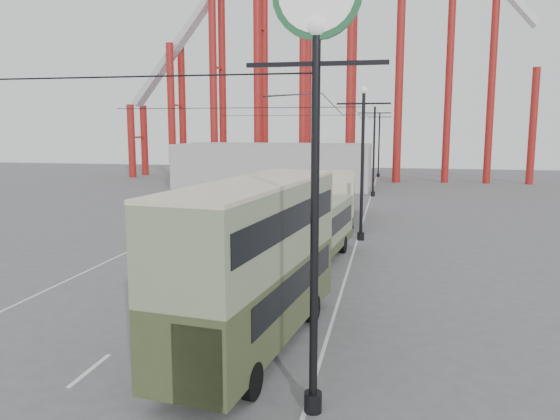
% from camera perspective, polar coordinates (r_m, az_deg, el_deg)
% --- Properties ---
extents(ground, '(160.00, 160.00, 0.00)m').
position_cam_1_polar(ground, '(18.38, -13.22, -13.66)').
color(ground, '#545457').
rests_on(ground, ground).
extents(road_markings, '(12.52, 120.00, 0.01)m').
position_cam_1_polar(road_markings, '(36.68, -1.57, -2.20)').
color(road_markings, silver).
rests_on(road_markings, ground).
extents(lamp_post_near, '(3.20, 0.44, 10.80)m').
position_cam_1_polar(lamp_post_near, '(12.54, 3.79, 13.01)').
color(lamp_post_near, black).
rests_on(lamp_post_near, ground).
extents(lamp_post_mid, '(3.20, 0.44, 9.32)m').
position_cam_1_polar(lamp_post_mid, '(33.51, 8.59, 4.74)').
color(lamp_post_mid, black).
rests_on(lamp_post_mid, ground).
extents(lamp_post_far, '(3.20, 0.44, 9.32)m').
position_cam_1_polar(lamp_post_far, '(55.46, 9.79, 6.22)').
color(lamp_post_far, black).
rests_on(lamp_post_far, ground).
extents(lamp_post_distant, '(3.20, 0.44, 9.32)m').
position_cam_1_polar(lamp_post_distant, '(77.44, 10.30, 6.86)').
color(lamp_post_distant, black).
rests_on(lamp_post_distant, ground).
extents(roller_coaster, '(52.95, 5.00, 55.48)m').
position_cam_1_polar(roller_coaster, '(74.68, 3.95, 21.01)').
color(roller_coaster, maroon).
rests_on(roller_coaster, ground).
extents(fairground_shed, '(22.00, 10.00, 5.00)m').
position_cam_1_polar(fairground_shed, '(63.94, -0.54, 4.69)').
color(fairground_shed, '#ABABA6').
rests_on(fairground_shed, ground).
extents(double_decker_bus, '(3.72, 10.07, 5.28)m').
position_cam_1_polar(double_decker_bus, '(16.92, -2.57, -4.85)').
color(double_decker_bus, '#3A4626').
rests_on(double_decker_bus, ground).
extents(single_decker_green, '(3.54, 10.77, 2.99)m').
position_cam_1_polar(single_decker_green, '(27.41, 3.18, -2.34)').
color(single_decker_green, gray).
rests_on(single_decker_green, ground).
extents(single_decker_cream, '(3.37, 10.89, 3.34)m').
position_cam_1_polar(single_decker_cream, '(40.84, 5.85, 1.54)').
color(single_decker_cream, beige).
rests_on(single_decker_cream, ground).
extents(pedestrian, '(0.69, 0.69, 1.61)m').
position_cam_1_polar(pedestrian, '(21.45, -9.46, -8.00)').
color(pedestrian, black).
rests_on(pedestrian, ground).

